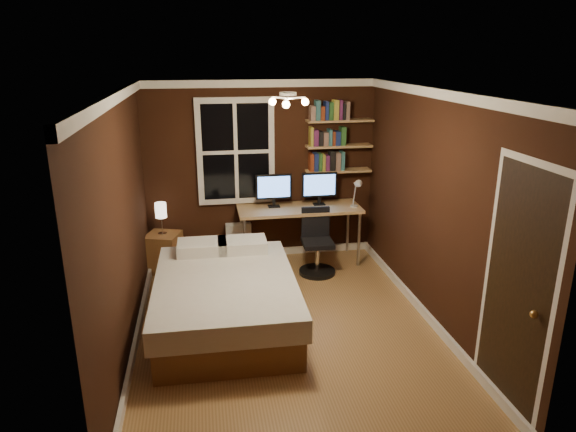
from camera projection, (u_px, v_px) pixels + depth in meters
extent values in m
plane|color=olive|center=(286.00, 326.00, 5.58)|extent=(4.20, 4.20, 0.00)
cube|color=black|center=(261.00, 172.00, 7.17)|extent=(3.20, 0.04, 2.50)
cube|color=black|center=(123.00, 226.00, 4.94)|extent=(0.04, 4.20, 2.50)
cube|color=black|center=(434.00, 209.00, 5.46)|extent=(0.04, 4.20, 2.50)
cube|color=white|center=(286.00, 91.00, 4.82)|extent=(3.20, 4.20, 0.02)
cube|color=white|center=(236.00, 152.00, 6.99)|extent=(1.06, 0.06, 1.46)
sphere|color=gold|center=(534.00, 314.00, 3.79)|extent=(0.06, 0.06, 0.06)
cube|color=tan|center=(338.00, 171.00, 7.23)|extent=(0.92, 0.22, 0.03)
cube|color=tan|center=(339.00, 146.00, 7.13)|extent=(0.92, 0.22, 0.03)
cube|color=tan|center=(340.00, 121.00, 7.02)|extent=(0.92, 0.22, 0.03)
cube|color=brown|center=(226.00, 312.00, 5.56)|extent=(1.43, 2.02, 0.32)
cube|color=silver|center=(225.00, 289.00, 5.48)|extent=(1.51, 2.08, 0.24)
cube|color=white|center=(202.00, 247.00, 6.11)|extent=(0.58, 0.41, 0.14)
cube|color=white|center=(242.00, 245.00, 6.19)|extent=(0.58, 0.41, 0.14)
cube|color=brown|center=(164.00, 252.00, 6.95)|extent=(0.53, 0.53, 0.52)
cube|color=silver|center=(239.00, 241.00, 7.32)|extent=(0.36, 0.12, 0.53)
cube|color=tan|center=(299.00, 209.00, 7.07)|extent=(1.69, 0.64, 0.04)
cylinder|color=beige|center=(245.00, 247.00, 6.81)|extent=(0.04, 0.04, 0.76)
cylinder|color=beige|center=(359.00, 240.00, 7.06)|extent=(0.04, 0.04, 0.76)
cylinder|color=beige|center=(242.00, 233.00, 7.33)|extent=(0.04, 0.04, 0.76)
cylinder|color=beige|center=(348.00, 227.00, 7.59)|extent=(0.04, 0.04, 0.76)
cylinder|color=black|center=(317.00, 272.00, 6.91)|extent=(0.49, 0.49, 0.05)
cylinder|color=silver|center=(317.00, 258.00, 6.85)|extent=(0.05, 0.05, 0.35)
cube|color=black|center=(318.00, 243.00, 6.78)|extent=(0.41, 0.41, 0.06)
cube|color=black|center=(315.00, 222.00, 6.88)|extent=(0.38, 0.06, 0.41)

